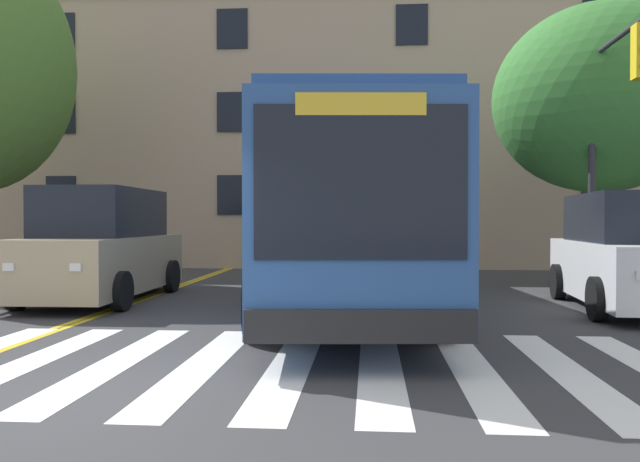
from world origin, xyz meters
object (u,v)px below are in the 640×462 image
object	(u,v)px
car_tan_near_lane	(103,248)
city_bus	(341,216)
traffic_light_near_corner	(611,117)
street_tree_curbside_large	(601,100)
car_white_far_lane	(629,255)
car_teal_behind_bus	(365,245)

from	to	relation	value
car_tan_near_lane	city_bus	bearing A→B (deg)	-5.68
traffic_light_near_corner	street_tree_curbside_large	bearing A→B (deg)	73.33
car_white_far_lane	traffic_light_near_corner	size ratio (longest dim) A/B	0.87
car_teal_behind_bus	street_tree_curbside_large	world-z (taller)	street_tree_curbside_large
traffic_light_near_corner	car_white_far_lane	bearing A→B (deg)	-94.05
traffic_light_near_corner	street_tree_curbside_large	xyz separation A→B (m)	(0.90, 3.01, 0.92)
city_bus	traffic_light_near_corner	xyz separation A→B (m)	(5.58, 0.95, 2.07)
car_teal_behind_bus	traffic_light_near_corner	bearing A→B (deg)	-60.51
city_bus	street_tree_curbside_large	distance (m)	8.16
city_bus	street_tree_curbside_large	size ratio (longest dim) A/B	1.65
city_bus	car_teal_behind_bus	distance (m)	10.00
car_tan_near_lane	traffic_light_near_corner	size ratio (longest dim) A/B	0.89
car_white_far_lane	traffic_light_near_corner	distance (m)	3.03
car_tan_near_lane	street_tree_curbside_large	size ratio (longest dim) A/B	0.71
car_tan_near_lane	traffic_light_near_corner	xyz separation A→B (m)	(10.69, 0.44, 2.74)
car_white_far_lane	street_tree_curbside_large	distance (m)	5.66
car_teal_behind_bus	street_tree_curbside_large	xyz separation A→B (m)	(5.99, -5.99, 3.97)
car_tan_near_lane	street_tree_curbside_large	bearing A→B (deg)	16.57
city_bus	car_white_far_lane	bearing A→B (deg)	-1.82
city_bus	car_tan_near_lane	size ratio (longest dim) A/B	2.31
city_bus	traffic_light_near_corner	size ratio (longest dim) A/B	2.05
car_tan_near_lane	street_tree_curbside_large	world-z (taller)	street_tree_curbside_large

